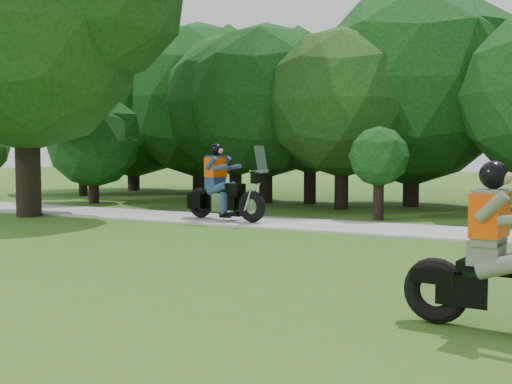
% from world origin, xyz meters
% --- Properties ---
extents(ground, '(100.00, 100.00, 0.00)m').
position_xyz_m(ground, '(0.00, 0.00, 0.00)').
color(ground, '#3E631C').
rests_on(ground, ground).
extents(walkway, '(60.00, 2.20, 0.06)m').
position_xyz_m(walkway, '(0.00, 8.00, 0.03)').
color(walkway, '#ABABA6').
rests_on(walkway, ground).
extents(tree_line, '(39.45, 12.44, 7.52)m').
position_xyz_m(tree_line, '(0.65, 15.01, 3.68)').
color(tree_line, black).
rests_on(tree_line, ground).
extents(big_tree_west, '(8.64, 6.56, 9.96)m').
position_xyz_m(big_tree_west, '(-10.54, 6.85, 5.76)').
color(big_tree_west, black).
rests_on(big_tree_west, ground).
extents(chopper_motorcycle, '(2.45, 0.76, 1.75)m').
position_xyz_m(chopper_motorcycle, '(2.68, 0.45, 0.65)').
color(chopper_motorcycle, black).
rests_on(chopper_motorcycle, ground).
extents(touring_motorcycle, '(2.56, 1.12, 1.96)m').
position_xyz_m(touring_motorcycle, '(-5.04, 7.79, 0.77)').
color(touring_motorcycle, black).
rests_on(touring_motorcycle, walkway).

